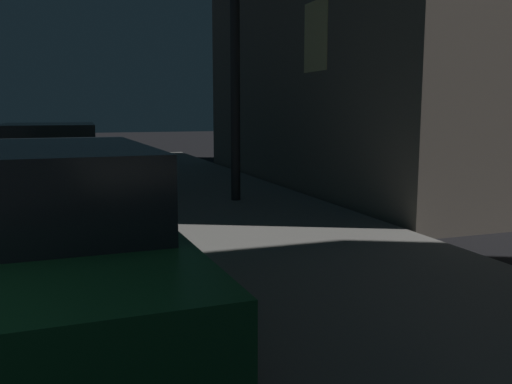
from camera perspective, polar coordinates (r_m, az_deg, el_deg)
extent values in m
cube|color=#19592D|center=(4.27, -21.39, -7.17)|extent=(1.85, 4.16, 0.64)
cube|color=#1E2328|center=(4.20, -21.82, 0.65)|extent=(1.58, 2.28, 0.56)
cylinder|color=black|center=(5.62, -12.33, -5.58)|extent=(0.24, 0.67, 0.66)
cylinder|color=black|center=(3.26, -4.90, -16.02)|extent=(0.24, 0.67, 0.66)
cube|color=gold|center=(10.72, -20.47, 2.04)|extent=(1.97, 4.31, 0.64)
cube|color=#1E2328|center=(10.54, -20.67, 5.10)|extent=(1.67, 2.23, 0.56)
cylinder|color=black|center=(12.13, -24.37, 1.37)|extent=(0.25, 0.67, 0.66)
cylinder|color=black|center=(12.04, -15.77, 1.76)|extent=(0.25, 0.67, 0.66)
cylinder|color=black|center=(9.43, -15.30, -0.01)|extent=(0.25, 0.67, 0.66)
cylinder|color=black|center=(9.37, -2.18, 14.82)|extent=(0.16, 0.16, 5.12)
cube|color=#F2D17F|center=(9.97, 6.30, 15.72)|extent=(0.06, 0.90, 1.20)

